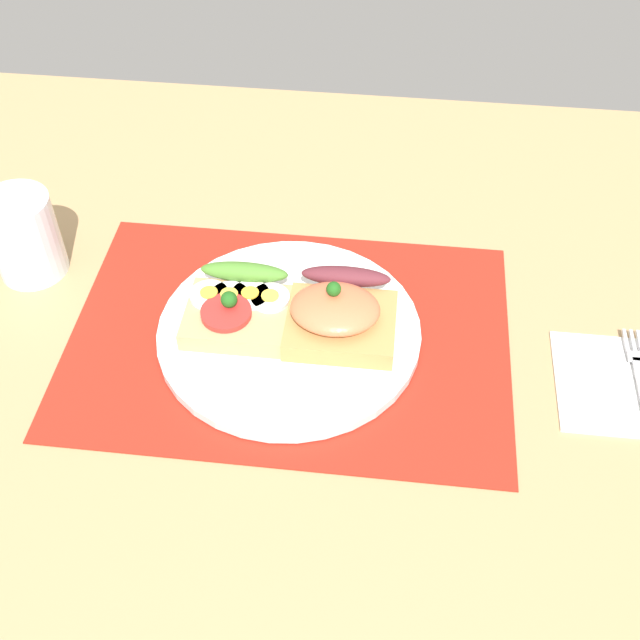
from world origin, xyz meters
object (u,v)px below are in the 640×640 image
at_px(sandwich_egg_tomato, 238,307).
at_px(fork, 640,379).
at_px(napkin, 632,385).
at_px(drinking_glass, 24,236).
at_px(sandwich_salmon, 339,312).
at_px(plate, 289,332).

relative_size(sandwich_egg_tomato, fork, 0.75).
relative_size(sandwich_egg_tomato, napkin, 0.71).
relative_size(sandwich_egg_tomato, drinking_glass, 1.09).
distance_m(sandwich_egg_tomato, napkin, 0.37).
bearing_deg(drinking_glass, sandwich_salmon, -10.25).
distance_m(napkin, fork, 0.01).
xyz_separation_m(sandwich_salmon, napkin, (0.27, -0.03, -0.03)).
distance_m(fork, drinking_glass, 0.62).
bearing_deg(napkin, plate, 175.56).
distance_m(sandwich_salmon, fork, 0.28).
xyz_separation_m(sandwich_egg_tomato, drinking_glass, (-0.23, 0.06, 0.02)).
bearing_deg(drinking_glass, plate, -13.28).
relative_size(plate, sandwich_egg_tomato, 2.57).
distance_m(plate, drinking_glass, 0.29).
relative_size(plate, napkin, 1.83).
height_order(sandwich_salmon, napkin, sandwich_salmon).
bearing_deg(napkin, sandwich_egg_tomato, 174.91).
bearing_deg(sandwich_salmon, napkin, -6.63).
height_order(plate, sandwich_salmon, sandwich_salmon).
distance_m(sandwich_egg_tomato, sandwich_salmon, 0.10).
distance_m(plate, sandwich_egg_tomato, 0.05).
xyz_separation_m(plate, drinking_glass, (-0.28, 0.07, 0.04)).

